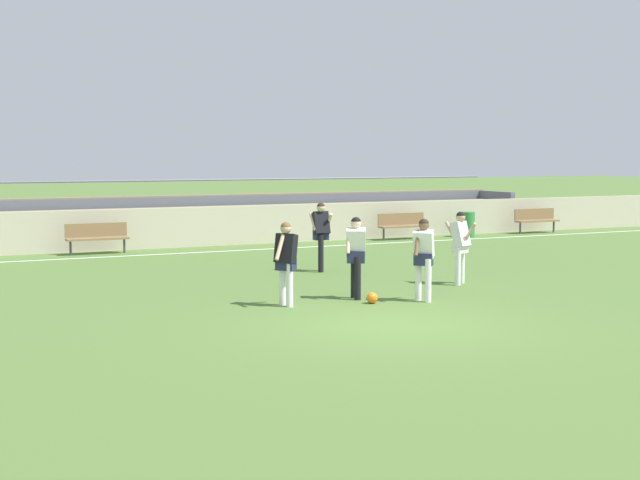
# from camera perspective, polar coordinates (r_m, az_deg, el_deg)

# --- Properties ---
(ground_plane) EXTENTS (160.00, 160.00, 0.00)m
(ground_plane) POSITION_cam_1_polar(r_m,az_deg,el_deg) (15.17, 4.50, -5.50)
(ground_plane) COLOR #4C6B30
(field_line_sideline) EXTENTS (44.00, 0.12, 0.01)m
(field_line_sideline) POSITION_cam_1_polar(r_m,az_deg,el_deg) (26.31, -8.83, -0.84)
(field_line_sideline) COLOR white
(field_line_sideline) RESTS_ON ground
(sideline_wall) EXTENTS (48.00, 0.16, 1.26)m
(sideline_wall) POSITION_cam_1_polar(r_m,az_deg,el_deg) (27.83, -9.82, 0.78)
(sideline_wall) COLOR beige
(sideline_wall) RESTS_ON ground
(bleacher_stand) EXTENTS (20.79, 2.58, 2.04)m
(bleacher_stand) POSITION_cam_1_polar(r_m,az_deg,el_deg) (30.68, -4.43, 1.67)
(bleacher_stand) COLOR #897051
(bleacher_stand) RESTS_ON ground
(bench_near_bin) EXTENTS (1.80, 0.40, 0.90)m
(bench_near_bin) POSITION_cam_1_polar(r_m,az_deg,el_deg) (33.65, 13.81, 1.37)
(bench_near_bin) COLOR olive
(bench_near_bin) RESTS_ON ground
(bench_centre_sideline) EXTENTS (1.80, 0.40, 0.90)m
(bench_centre_sideline) POSITION_cam_1_polar(r_m,az_deg,el_deg) (30.34, 5.36, 1.07)
(bench_centre_sideline) COLOR olive
(bench_centre_sideline) RESTS_ON ground
(bench_near_wall_gap) EXTENTS (1.80, 0.40, 0.90)m
(bench_near_wall_gap) POSITION_cam_1_polar(r_m,az_deg,el_deg) (26.59, -14.25, 0.29)
(bench_near_wall_gap) COLOR olive
(bench_near_wall_gap) RESTS_ON ground
(trash_bin) EXTENTS (0.52, 0.52, 0.88)m
(trash_bin) POSITION_cam_1_polar(r_m,az_deg,el_deg) (31.60, 9.53, 1.01)
(trash_bin) COLOR #2D7F3D
(trash_bin) RESTS_ON ground
(player_white_trailing_run) EXTENTS (0.58, 0.51, 1.66)m
(player_white_trailing_run) POSITION_cam_1_polar(r_m,az_deg,el_deg) (17.68, 2.34, -0.67)
(player_white_trailing_run) COLOR black
(player_white_trailing_run) RESTS_ON ground
(player_white_challenging) EXTENTS (0.64, 0.53, 1.65)m
(player_white_challenging) POSITION_cam_1_polar(r_m,az_deg,el_deg) (17.52, 6.72, -0.80)
(player_white_challenging) COLOR white
(player_white_challenging) RESTS_ON ground
(player_white_dropping_back) EXTENTS (0.49, 0.71, 1.64)m
(player_white_dropping_back) POSITION_cam_1_polar(r_m,az_deg,el_deg) (19.94, 9.07, -0.08)
(player_white_dropping_back) COLOR white
(player_white_dropping_back) RESTS_ON ground
(player_dark_overlapping) EXTENTS (0.64, 0.50, 1.62)m
(player_dark_overlapping) POSITION_cam_1_polar(r_m,az_deg,el_deg) (16.86, -2.22, -1.08)
(player_dark_overlapping) COLOR white
(player_dark_overlapping) RESTS_ON ground
(player_dark_wide_left) EXTENTS (0.49, 0.53, 1.72)m
(player_dark_wide_left) POSITION_cam_1_polar(r_m,az_deg,el_deg) (21.84, 0.06, 0.63)
(player_dark_wide_left) COLOR black
(player_dark_wide_left) RESTS_ON ground
(soccer_ball) EXTENTS (0.22, 0.22, 0.22)m
(soccer_ball) POSITION_cam_1_polar(r_m,az_deg,el_deg) (17.28, 3.40, -3.77)
(soccer_ball) COLOR orange
(soccer_ball) RESTS_ON ground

